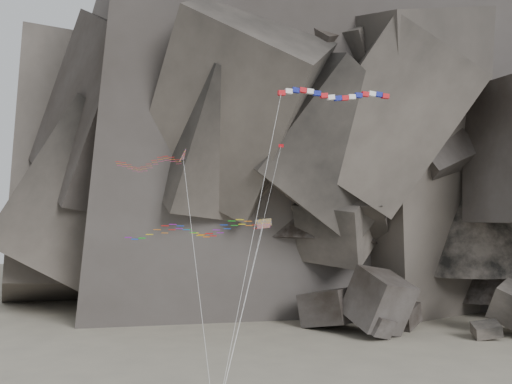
# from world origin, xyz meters

# --- Properties ---
(headland) EXTENTS (110.00, 70.00, 84.00)m
(headland) POSITION_xyz_m (0.00, 70.00, 42.00)
(headland) COLOR #5B524A
(headland) RESTS_ON ground
(boulder_field) EXTENTS (59.43, 15.72, 10.60)m
(boulder_field) POSITION_xyz_m (15.84, 35.53, 2.73)
(boulder_field) COLOR #47423F
(boulder_field) RESTS_ON ground
(delta_kite) EXTENTS (15.23, 15.60, 22.97)m
(delta_kite) POSITION_xyz_m (-12.62, 5.70, 23.18)
(delta_kite) COLOR red
(delta_kite) RESTS_ON ground
(banner_kite) EXTENTS (14.14, 13.57, 27.94)m
(banner_kite) POSITION_xyz_m (7.33, 1.83, 28.98)
(banner_kite) COLOR red
(banner_kite) RESTS_ON ground
(parafoil_kite) EXTENTS (15.52, 12.08, 15.71)m
(parafoil_kite) POSITION_xyz_m (-6.85, 2.23, 16.30)
(parafoil_kite) COLOR #ECAB0D
(parafoil_kite) RESTS_ON ground
(pennant_kite) EXTENTS (3.71, 14.40, 23.16)m
(pennant_kite) POSITION_xyz_m (0.98, 0.88, 18.16)
(pennant_kite) COLOR red
(pennant_kite) RESTS_ON ground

